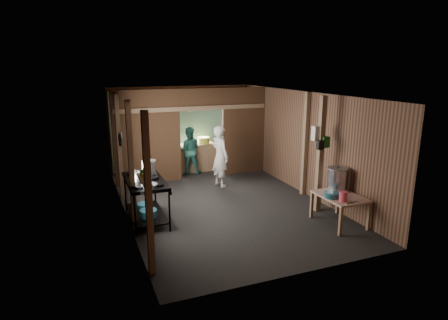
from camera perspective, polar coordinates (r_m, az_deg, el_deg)
name	(u,v)px	position (r m, az deg, el deg)	size (l,w,h in m)	color
floor	(221,202)	(9.26, -0.45, -6.33)	(4.50, 7.00, 0.00)	black
ceiling	(221,94)	(8.70, -0.49, 9.92)	(4.50, 7.00, 0.00)	#312E2B
wall_back	(182,128)	(12.17, -6.40, 4.87)	(4.50, 0.00, 2.60)	brown
wall_front	(304,197)	(5.88, 11.88, -5.40)	(4.50, 0.00, 2.60)	brown
wall_left	(123,158)	(8.38, -14.99, 0.27)	(0.00, 7.00, 2.60)	brown
wall_right	(303,143)	(9.91, 11.79, 2.54)	(0.00, 7.00, 2.60)	brown
partition_left	(147,137)	(10.64, -11.46, 3.34)	(1.85, 0.10, 2.60)	#4E2E1C
partition_right	(244,131)	(11.48, 2.95, 4.38)	(1.35, 0.10, 2.60)	#4E2E1C
partition_header	(201,99)	(10.88, -3.44, 9.15)	(1.30, 0.10, 0.60)	#4E2E1C
turquoise_panel	(182,129)	(12.12, -6.32, 4.59)	(4.40, 0.06, 2.50)	#6E9C96
back_counter	(196,157)	(11.91, -4.20, 0.41)	(1.20, 0.50, 0.85)	#8F6F51
wall_clock	(190,109)	(12.06, -5.20, 7.69)	(0.20, 0.20, 0.03)	silver
post_left_a	(148,196)	(5.91, -11.29, -5.28)	(0.10, 0.12, 2.60)	#8F6F51
post_left_b	(131,167)	(7.62, -13.75, -1.02)	(0.10, 0.12, 2.60)	#8F6F51
post_left_c	(119,147)	(9.55, -15.44, 1.90)	(0.10, 0.12, 2.60)	#8F6F51
post_right	(305,145)	(9.71, 12.08, 2.29)	(0.10, 0.12, 2.60)	#8F6F51
post_free	(320,155)	(8.64, 14.23, 0.72)	(0.12, 0.12, 2.60)	#8F6F51
cross_beam	(193,108)	(10.78, -4.61, 7.75)	(4.40, 0.12, 0.12)	#8F6F51
pan_lid_big	(121,139)	(8.70, -15.19, 3.12)	(0.34, 0.34, 0.03)	gray
pan_lid_small	(119,140)	(9.11, -15.44, 2.94)	(0.30, 0.30, 0.03)	black
wall_shelf	(144,180)	(6.35, -11.89, -2.98)	(0.14, 0.80, 0.03)	#8F6F51
jar_white	(147,181)	(6.10, -11.52, -3.05)	(0.07, 0.07, 0.10)	silver
jar_yellow	(144,176)	(6.33, -11.92, -2.42)	(0.08, 0.08, 0.10)	gold
jar_green	(142,173)	(6.54, -12.25, -1.91)	(0.06, 0.06, 0.10)	#135312
bag_white	(317,133)	(8.58, 13.85, 3.93)	(0.22, 0.15, 0.32)	silver
bag_green	(325,142)	(8.57, 14.97, 2.63)	(0.16, 0.12, 0.24)	#135312
bag_black	(320,145)	(8.48, 14.26, 2.21)	(0.14, 0.10, 0.20)	black
gas_range	(146,200)	(8.21, -11.64, -5.97)	(0.80, 1.55, 0.92)	black
prep_table	(339,210)	(8.30, 16.92, -7.15)	(0.76, 1.05, 0.62)	tan
stove_pot_large	(149,168)	(8.45, -11.20, -1.11)	(0.32, 0.32, 0.32)	silver
stove_pot_med	(137,177)	(8.00, -13.01, -2.49)	(0.24, 0.24, 0.21)	silver
stove_saucepan	(133,172)	(8.54, -13.57, -1.73)	(0.15, 0.15, 0.09)	silver
frying_pan	(149,185)	(7.59, -11.17, -3.75)	(0.32, 0.54, 0.07)	gray
blue_tub_front	(148,213)	(8.07, -11.29, -7.86)	(0.36, 0.36, 0.15)	#194C59
blue_tub_back	(145,206)	(8.49, -11.84, -6.84)	(0.33, 0.33, 0.13)	#194C59
stock_pot	(337,179)	(8.46, 16.65, -2.81)	(0.44, 0.44, 0.51)	silver
wash_basin	(332,195)	(8.02, 15.88, -5.06)	(0.29, 0.29, 0.11)	#194C59
pink_bucket	(343,196)	(7.86, 17.48, -5.24)	(0.16, 0.16, 0.19)	#D43E55
knife	(352,203)	(7.84, 18.67, -6.09)	(0.30, 0.04, 0.01)	silver
yellow_tub	(204,140)	(11.87, -3.09, 2.98)	(0.36, 0.36, 0.20)	gold
red_cup	(188,142)	(11.72, -5.50, 2.67)	(0.13, 0.13, 0.15)	#A93931
cook	(220,156)	(10.26, -0.58, 0.56)	(0.61, 0.40, 1.66)	beige
worker_back	(189,150)	(11.51, -5.28, 1.45)	(0.71, 0.55, 1.45)	#2B6E63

